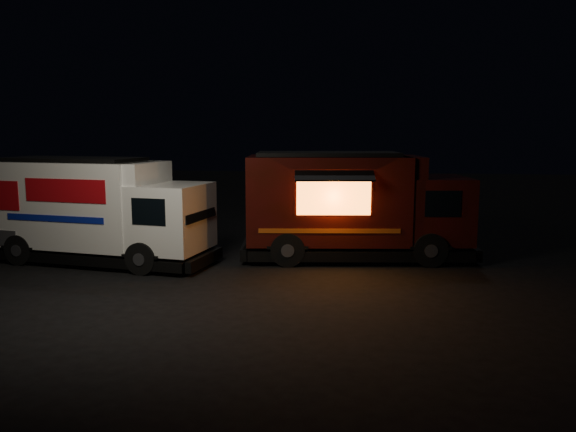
# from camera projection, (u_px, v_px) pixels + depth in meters

# --- Properties ---
(ground) EXTENTS (80.00, 80.00, 0.00)m
(ground) POSITION_uv_depth(u_px,v_px,m) (232.00, 272.00, 15.57)
(ground) COLOR black
(ground) RESTS_ON ground
(white_truck) EXTENTS (7.09, 3.22, 3.10)m
(white_truck) POSITION_uv_depth(u_px,v_px,m) (101.00, 210.00, 16.60)
(white_truck) COLOR silver
(white_truck) RESTS_ON ground
(red_truck) EXTENTS (7.29, 3.56, 3.26)m
(red_truck) POSITION_uv_depth(u_px,v_px,m) (357.00, 206.00, 17.10)
(red_truck) COLOR #380A0A
(red_truck) RESTS_ON ground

